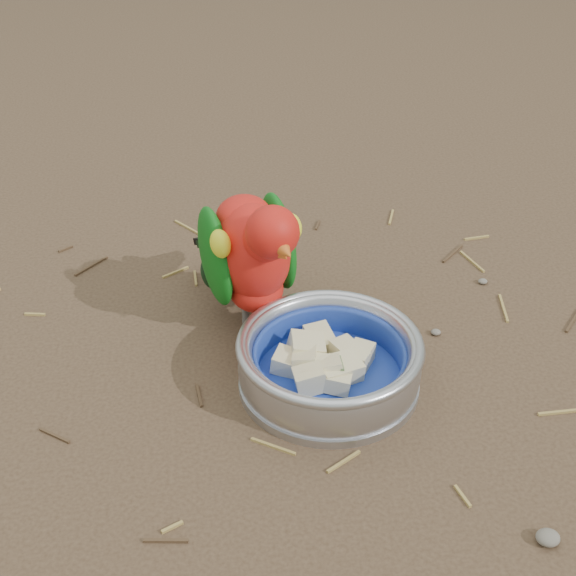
{
  "coord_description": "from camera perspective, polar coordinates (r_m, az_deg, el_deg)",
  "views": [
    {
      "loc": [
        -0.0,
        -0.69,
        0.58
      ],
      "look_at": [
        0.08,
        0.06,
        0.08
      ],
      "focal_mm": 50.0,
      "sensor_mm": 36.0,
      "label": 1
    }
  ],
  "objects": [
    {
      "name": "bowl_wall",
      "position": [
        0.87,
        2.97,
        -4.99
      ],
      "size": [
        0.2,
        0.2,
        0.04
      ],
      "primitive_type": null,
      "color": "#B2B2BA",
      "rests_on": "food_bowl"
    },
    {
      "name": "ground_debris",
      "position": [
        0.92,
        -7.38,
        -5.59
      ],
      "size": [
        0.9,
        0.8,
        0.01
      ],
      "primitive_type": null,
      "color": "#A48846",
      "rests_on": "ground"
    },
    {
      "name": "fruit_wedges",
      "position": [
        0.87,
        2.95,
        -5.35
      ],
      "size": [
        0.12,
        0.12,
        0.03
      ],
      "primitive_type": null,
      "color": "beige",
      "rests_on": "food_bowl"
    },
    {
      "name": "ground",
      "position": [
        0.9,
        -4.54,
        -6.58
      ],
      "size": [
        60.0,
        60.0,
        0.0
      ],
      "primitive_type": "plane",
      "color": "#4E3928"
    },
    {
      "name": "food_bowl",
      "position": [
        0.89,
        2.91,
        -6.5
      ],
      "size": [
        0.2,
        0.2,
        0.02
      ],
      "primitive_type": "cylinder",
      "color": "#B2B2BA",
      "rests_on": "ground"
    },
    {
      "name": "lory_parrot",
      "position": [
        0.93,
        -2.52,
        1.76
      ],
      "size": [
        0.18,
        0.25,
        0.18
      ],
      "primitive_type": null,
      "rotation": [
        0.0,
        0.0,
        -2.8
      ],
      "color": "red",
      "rests_on": "ground"
    }
  ]
}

